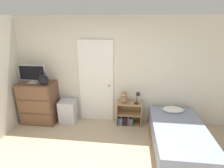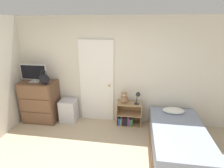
{
  "view_description": "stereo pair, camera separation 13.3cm",
  "coord_description": "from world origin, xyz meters",
  "px_view_note": "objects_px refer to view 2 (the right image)",
  "views": [
    {
      "loc": [
        0.63,
        -1.89,
        2.38
      ],
      "look_at": [
        0.21,
        1.84,
        1.06
      ],
      "focal_mm": 28.0,
      "sensor_mm": 36.0,
      "label": 1
    },
    {
      "loc": [
        0.76,
        -1.88,
        2.38
      ],
      "look_at": [
        0.21,
        1.84,
        1.06
      ],
      "focal_mm": 28.0,
      "sensor_mm": 36.0,
      "label": 2
    }
  ],
  "objects_px": {
    "dresser": "(40,101)",
    "tv": "(34,73)",
    "handbag": "(44,79)",
    "teddy_bear": "(124,98)",
    "desk_lamp": "(138,96)",
    "bed": "(178,139)",
    "storage_bin": "(69,110)",
    "bookshelf": "(128,116)"
  },
  "relations": [
    {
      "from": "tv",
      "to": "desk_lamp",
      "type": "xyz_separation_m",
      "value": [
        2.47,
        0.08,
        -0.47
      ]
    },
    {
      "from": "storage_bin",
      "to": "bookshelf",
      "type": "xyz_separation_m",
      "value": [
        1.49,
        0.04,
        -0.06
      ]
    },
    {
      "from": "dresser",
      "to": "tv",
      "type": "xyz_separation_m",
      "value": [
        -0.06,
        -0.01,
        0.74
      ]
    },
    {
      "from": "dresser",
      "to": "desk_lamp",
      "type": "bearing_deg",
      "value": 1.51
    },
    {
      "from": "storage_bin",
      "to": "bed",
      "type": "height_order",
      "value": "bed"
    },
    {
      "from": "dresser",
      "to": "bookshelf",
      "type": "distance_m",
      "value": 2.22
    },
    {
      "from": "handbag",
      "to": "desk_lamp",
      "type": "height_order",
      "value": "handbag"
    },
    {
      "from": "teddy_bear",
      "to": "desk_lamp",
      "type": "height_order",
      "value": "desk_lamp"
    },
    {
      "from": "dresser",
      "to": "storage_bin",
      "type": "relative_size",
      "value": 1.85
    },
    {
      "from": "bookshelf",
      "to": "dresser",
      "type": "bearing_deg",
      "value": -177.17
    },
    {
      "from": "dresser",
      "to": "bed",
      "type": "relative_size",
      "value": 0.56
    },
    {
      "from": "tv",
      "to": "storage_bin",
      "type": "bearing_deg",
      "value": 6.42
    },
    {
      "from": "tv",
      "to": "bookshelf",
      "type": "distance_m",
      "value": 2.49
    },
    {
      "from": "handbag",
      "to": "bookshelf",
      "type": "bearing_deg",
      "value": 7.82
    },
    {
      "from": "tv",
      "to": "storage_bin",
      "type": "distance_m",
      "value": 1.25
    },
    {
      "from": "handbag",
      "to": "tv",
      "type": "bearing_deg",
      "value": 157.34
    },
    {
      "from": "bed",
      "to": "desk_lamp",
      "type": "bearing_deg",
      "value": 138.78
    },
    {
      "from": "dresser",
      "to": "tv",
      "type": "bearing_deg",
      "value": -166.34
    },
    {
      "from": "dresser",
      "to": "handbag",
      "type": "distance_m",
      "value": 0.72
    },
    {
      "from": "teddy_bear",
      "to": "desk_lamp",
      "type": "relative_size",
      "value": 0.92
    },
    {
      "from": "bed",
      "to": "handbag",
      "type": "bearing_deg",
      "value": 170.45
    },
    {
      "from": "tv",
      "to": "handbag",
      "type": "height_order",
      "value": "tv"
    },
    {
      "from": "dresser",
      "to": "teddy_bear",
      "type": "xyz_separation_m",
      "value": [
        2.1,
        0.11,
        0.18
      ]
    },
    {
      "from": "handbag",
      "to": "bookshelf",
      "type": "relative_size",
      "value": 0.57
    },
    {
      "from": "teddy_bear",
      "to": "handbag",
      "type": "bearing_deg",
      "value": -171.79
    },
    {
      "from": "dresser",
      "to": "bookshelf",
      "type": "bearing_deg",
      "value": 2.83
    },
    {
      "from": "handbag",
      "to": "storage_bin",
      "type": "distance_m",
      "value": 1.01
    },
    {
      "from": "handbag",
      "to": "dresser",
      "type": "bearing_deg",
      "value": 151.01
    },
    {
      "from": "desk_lamp",
      "to": "bed",
      "type": "distance_m",
      "value": 1.22
    },
    {
      "from": "tv",
      "to": "desk_lamp",
      "type": "distance_m",
      "value": 2.52
    },
    {
      "from": "storage_bin",
      "to": "teddy_bear",
      "type": "relative_size",
      "value": 1.99
    },
    {
      "from": "bookshelf",
      "to": "teddy_bear",
      "type": "bearing_deg",
      "value": -179.58
    },
    {
      "from": "tv",
      "to": "desk_lamp",
      "type": "bearing_deg",
      "value": 1.8
    },
    {
      "from": "desk_lamp",
      "to": "storage_bin",
      "type": "bearing_deg",
      "value": 179.73
    },
    {
      "from": "bookshelf",
      "to": "tv",
      "type": "bearing_deg",
      "value": -176.89
    },
    {
      "from": "dresser",
      "to": "bookshelf",
      "type": "height_order",
      "value": "dresser"
    },
    {
      "from": "handbag",
      "to": "storage_bin",
      "type": "relative_size",
      "value": 0.6
    },
    {
      "from": "dresser",
      "to": "teddy_bear",
      "type": "relative_size",
      "value": 3.68
    },
    {
      "from": "bookshelf",
      "to": "bed",
      "type": "distance_m",
      "value": 1.28
    },
    {
      "from": "tv",
      "to": "handbag",
      "type": "relative_size",
      "value": 1.9
    },
    {
      "from": "handbag",
      "to": "bed",
      "type": "distance_m",
      "value": 3.14
    },
    {
      "from": "dresser",
      "to": "teddy_bear",
      "type": "height_order",
      "value": "dresser"
    }
  ]
}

